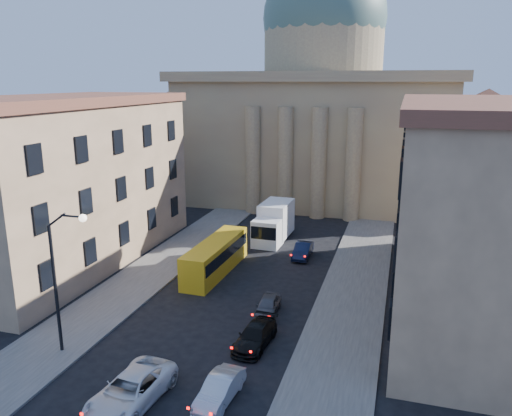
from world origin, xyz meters
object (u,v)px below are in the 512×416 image
Objects in this scene: car_right_near at (220,389)px; city_bus at (216,256)px; street_lamp at (61,271)px; box_truck at (274,223)px.

car_right_near is 17.77m from city_bus.
street_lamp is at bearing -102.48° from city_bus.
city_bus is at bearing -101.78° from box_truck.
city_bus is (3.72, 14.80, -3.81)m from street_lamp.
street_lamp is 25.93m from box_truck.
car_right_near is at bearing -66.62° from city_bus.
box_truck is (2.45, 10.14, 0.30)m from city_bus.
street_lamp is at bearing 175.09° from car_right_near.
street_lamp is 15.73m from city_bus.
city_bus is 10.43m from box_truck.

